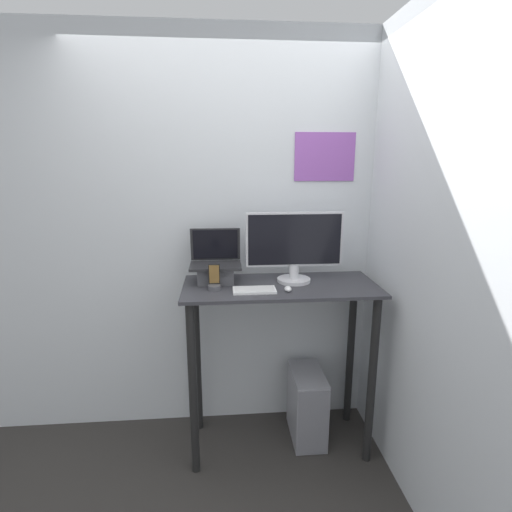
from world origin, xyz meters
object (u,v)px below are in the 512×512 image
object	(u,v)px
laptop	(216,268)
computer_tower	(307,405)
keyboard	(254,290)
mouse	(288,289)
monitor	(294,248)
cell_phone	(214,283)

from	to	relation	value
laptop	computer_tower	xyz separation A→B (m)	(0.58, -0.04, -0.94)
laptop	keyboard	bearing A→B (deg)	-42.29
laptop	mouse	size ratio (longest dim) A/B	4.93
computer_tower	monitor	bearing A→B (deg)	171.95
cell_phone	computer_tower	size ratio (longest dim) A/B	0.32
keyboard	computer_tower	distance (m)	0.95
mouse	computer_tower	bearing A→B (deg)	44.94
laptop	cell_phone	xyz separation A→B (m)	(-0.01, -0.15, -0.05)
laptop	keyboard	distance (m)	0.31
laptop	computer_tower	bearing A→B (deg)	-4.40
cell_phone	computer_tower	xyz separation A→B (m)	(0.59, 0.10, -0.89)
keyboard	cell_phone	bearing A→B (deg)	167.39
cell_phone	mouse	bearing A→B (deg)	-9.18
monitor	cell_phone	distance (m)	0.52
mouse	cell_phone	size ratio (longest dim) A/B	0.43
monitor	computer_tower	world-z (taller)	monitor
laptop	computer_tower	size ratio (longest dim) A/B	0.68
monitor	cell_phone	xyz separation A→B (m)	(-0.48, -0.12, -0.17)
keyboard	cell_phone	world-z (taller)	cell_phone
keyboard	mouse	xyz separation A→B (m)	(0.19, -0.02, 0.01)
cell_phone	keyboard	bearing A→B (deg)	-12.61
keyboard	mouse	distance (m)	0.19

